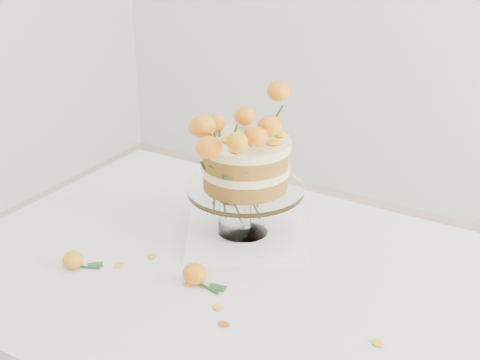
% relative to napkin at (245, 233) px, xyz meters
% --- Properties ---
extents(table, '(1.43, 0.93, 0.76)m').
position_rel_napkin_xyz_m(table, '(0.13, -0.15, -0.09)').
color(table, tan).
rests_on(table, ground).
extents(napkin, '(0.39, 0.39, 0.01)m').
position_rel_napkin_xyz_m(napkin, '(0.00, 0.00, 0.00)').
color(napkin, white).
rests_on(napkin, table).
extents(cake_stand, '(0.28, 0.28, 0.25)m').
position_rel_napkin_xyz_m(cake_stand, '(-0.00, 0.00, 0.17)').
color(cake_stand, white).
rests_on(cake_stand, napkin).
extents(rose_vase, '(0.30, 0.30, 0.40)m').
position_rel_napkin_xyz_m(rose_vase, '(-0.01, -0.03, 0.23)').
color(rose_vase, white).
rests_on(rose_vase, table).
extents(loose_rose_near, '(0.08, 0.05, 0.04)m').
position_rel_napkin_xyz_m(loose_rose_near, '(-0.25, -0.33, 0.02)').
color(loose_rose_near, orange).
rests_on(loose_rose_near, table).
extents(loose_rose_far, '(0.10, 0.05, 0.05)m').
position_rel_napkin_xyz_m(loose_rose_far, '(0.02, -0.24, 0.02)').
color(loose_rose_far, orange).
rests_on(loose_rose_far, table).
extents(stray_petal_a, '(0.03, 0.02, 0.00)m').
position_rel_napkin_xyz_m(stray_petal_a, '(0.01, -0.25, -0.00)').
color(stray_petal_a, '#F3AE0F').
rests_on(stray_petal_a, table).
extents(stray_petal_b, '(0.03, 0.02, 0.00)m').
position_rel_napkin_xyz_m(stray_petal_b, '(0.11, -0.29, -0.00)').
color(stray_petal_b, '#F3AE0F').
rests_on(stray_petal_b, table).
extents(stray_petal_c, '(0.03, 0.02, 0.00)m').
position_rel_napkin_xyz_m(stray_petal_c, '(0.15, -0.33, -0.00)').
color(stray_petal_c, '#F3AE0F').
rests_on(stray_petal_c, table).
extents(stray_petal_d, '(0.03, 0.02, 0.00)m').
position_rel_napkin_xyz_m(stray_petal_d, '(-0.13, -0.20, -0.00)').
color(stray_petal_d, '#F3AE0F').
rests_on(stray_petal_d, table).
extents(stray_petal_e, '(0.03, 0.02, 0.00)m').
position_rel_napkin_xyz_m(stray_petal_e, '(-0.17, -0.27, -0.00)').
color(stray_petal_e, '#F3AE0F').
rests_on(stray_petal_e, table).
extents(stray_petal_f, '(0.03, 0.02, 0.00)m').
position_rel_napkin_xyz_m(stray_petal_f, '(0.43, -0.23, -0.00)').
color(stray_petal_f, '#F3AE0F').
rests_on(stray_petal_f, table).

